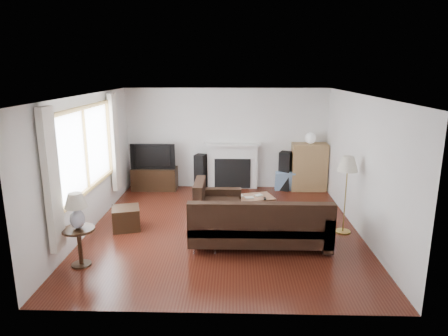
{
  "coord_description": "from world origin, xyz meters",
  "views": [
    {
      "loc": [
        0.21,
        -7.11,
        2.94
      ],
      "look_at": [
        0.0,
        0.3,
        1.1
      ],
      "focal_mm": 32.0,
      "sensor_mm": 36.0,
      "label": 1
    }
  ],
  "objects_px": {
    "bookshelf": "(309,167)",
    "sectional_sofa": "(259,223)",
    "floor_lamp": "(345,195)",
    "tv_stand": "(155,179)",
    "side_table": "(80,247)",
    "coffee_table": "(249,206)"
  },
  "relations": [
    {
      "from": "coffee_table",
      "to": "side_table",
      "type": "distance_m",
      "value": 3.51
    },
    {
      "from": "tv_stand",
      "to": "floor_lamp",
      "type": "distance_m",
      "value": 4.82
    },
    {
      "from": "coffee_table",
      "to": "bookshelf",
      "type": "bearing_deg",
      "value": 32.43
    },
    {
      "from": "coffee_table",
      "to": "floor_lamp",
      "type": "height_order",
      "value": "floor_lamp"
    },
    {
      "from": "tv_stand",
      "to": "floor_lamp",
      "type": "height_order",
      "value": "floor_lamp"
    },
    {
      "from": "floor_lamp",
      "to": "side_table",
      "type": "height_order",
      "value": "floor_lamp"
    },
    {
      "from": "tv_stand",
      "to": "bookshelf",
      "type": "bearing_deg",
      "value": 0.67
    },
    {
      "from": "sectional_sofa",
      "to": "floor_lamp",
      "type": "distance_m",
      "value": 1.73
    },
    {
      "from": "tv_stand",
      "to": "side_table",
      "type": "bearing_deg",
      "value": -94.99
    },
    {
      "from": "floor_lamp",
      "to": "side_table",
      "type": "distance_m",
      "value": 4.61
    },
    {
      "from": "bookshelf",
      "to": "floor_lamp",
      "type": "bearing_deg",
      "value": -86.17
    },
    {
      "from": "tv_stand",
      "to": "floor_lamp",
      "type": "xyz_separation_m",
      "value": [
        4.02,
        -2.63,
        0.44
      ]
    },
    {
      "from": "bookshelf",
      "to": "side_table",
      "type": "distance_m",
      "value": 5.85
    },
    {
      "from": "floor_lamp",
      "to": "sectional_sofa",
      "type": "bearing_deg",
      "value": -159.09
    },
    {
      "from": "side_table",
      "to": "tv_stand",
      "type": "bearing_deg",
      "value": 85.01
    },
    {
      "from": "sectional_sofa",
      "to": "side_table",
      "type": "relative_size",
      "value": 4.2
    },
    {
      "from": "sectional_sofa",
      "to": "side_table",
      "type": "height_order",
      "value": "sectional_sofa"
    },
    {
      "from": "bookshelf",
      "to": "sectional_sofa",
      "type": "distance_m",
      "value": 3.57
    },
    {
      "from": "bookshelf",
      "to": "sectional_sofa",
      "type": "height_order",
      "value": "bookshelf"
    },
    {
      "from": "sectional_sofa",
      "to": "floor_lamp",
      "type": "relative_size",
      "value": 1.78
    },
    {
      "from": "bookshelf",
      "to": "floor_lamp",
      "type": "height_order",
      "value": "floor_lamp"
    },
    {
      "from": "bookshelf",
      "to": "sectional_sofa",
      "type": "xyz_separation_m",
      "value": [
        -1.41,
        -3.28,
        -0.18
      ]
    }
  ]
}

